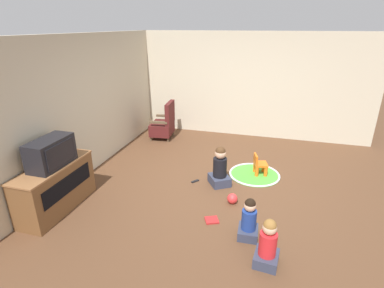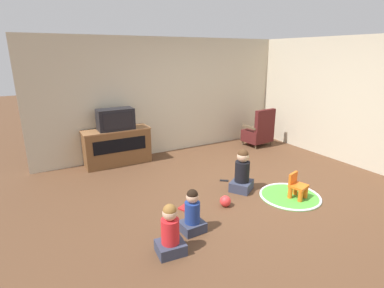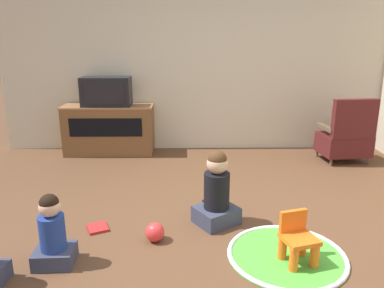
# 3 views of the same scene
# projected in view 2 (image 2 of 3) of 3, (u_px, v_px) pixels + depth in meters

# --- Properties ---
(ground_plane) EXTENTS (30.00, 30.00, 0.00)m
(ground_plane) POSITION_uv_depth(u_px,v_px,m) (241.00, 191.00, 4.91)
(ground_plane) COLOR brown
(wall_back) EXTENTS (5.84, 0.12, 2.51)m
(wall_back) POSITION_uv_depth(u_px,v_px,m) (168.00, 96.00, 6.65)
(wall_back) COLOR beige
(wall_back) RESTS_ON ground_plane
(wall_right) EXTENTS (0.12, 5.63, 2.51)m
(wall_right) POSITION_uv_depth(u_px,v_px,m) (366.00, 104.00, 5.69)
(wall_right) COLOR beige
(wall_right) RESTS_ON ground_plane
(tv_cabinet) EXTENTS (1.32, 0.47, 0.73)m
(tv_cabinet) POSITION_uv_depth(u_px,v_px,m) (117.00, 146.00, 6.04)
(tv_cabinet) COLOR brown
(tv_cabinet) RESTS_ON ground_plane
(television) EXTENTS (0.70, 0.35, 0.41)m
(television) POSITION_uv_depth(u_px,v_px,m) (116.00, 119.00, 5.85)
(television) COLOR black
(television) RESTS_ON tv_cabinet
(black_armchair) EXTENTS (0.68, 0.57, 0.91)m
(black_armchair) POSITION_uv_depth(u_px,v_px,m) (259.00, 132.00, 7.25)
(black_armchair) COLOR brown
(black_armchair) RESTS_ON ground_plane
(yellow_kid_chair) EXTENTS (0.30, 0.30, 0.40)m
(yellow_kid_chair) POSITION_uv_depth(u_px,v_px,m) (297.00, 188.00, 4.64)
(yellow_kid_chair) COLOR orange
(yellow_kid_chair) RESTS_ON ground_plane
(play_mat) EXTENTS (0.95, 0.95, 0.04)m
(play_mat) POSITION_uv_depth(u_px,v_px,m) (290.00, 196.00, 4.73)
(play_mat) COLOR green
(play_mat) RESTS_ON ground_plane
(child_watching_left) EXTENTS (0.31, 0.27, 0.58)m
(child_watching_left) POSITION_uv_depth(u_px,v_px,m) (192.00, 213.00, 3.75)
(child_watching_left) COLOR #33384C
(child_watching_left) RESTS_ON ground_plane
(child_watching_center) EXTENTS (0.48, 0.46, 0.71)m
(child_watching_center) POSITION_uv_depth(u_px,v_px,m) (242.00, 173.00, 4.88)
(child_watching_center) COLOR #33384C
(child_watching_center) RESTS_ON ground_plane
(child_watching_right) EXTENTS (0.34, 0.30, 0.61)m
(child_watching_right) POSITION_uv_depth(u_px,v_px,m) (170.00, 232.00, 3.33)
(child_watching_right) COLOR #33384C
(child_watching_right) RESTS_ON ground_plane
(toy_ball) EXTENTS (0.16, 0.16, 0.16)m
(toy_ball) POSITION_uv_depth(u_px,v_px,m) (225.00, 201.00, 4.42)
(toy_ball) COLOR red
(toy_ball) RESTS_ON ground_plane
(book) EXTENTS (0.23, 0.24, 0.02)m
(book) POSITION_uv_depth(u_px,v_px,m) (186.00, 208.00, 4.36)
(book) COLOR #B22323
(book) RESTS_ON ground_plane
(remote_control) EXTENTS (0.14, 0.13, 0.02)m
(remote_control) POSITION_uv_depth(u_px,v_px,m) (224.00, 181.00, 5.31)
(remote_control) COLOR black
(remote_control) RESTS_ON ground_plane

